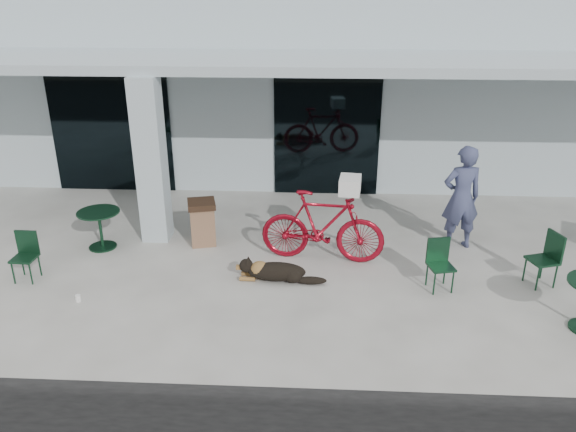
# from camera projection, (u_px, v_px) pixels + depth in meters

# --- Properties ---
(ground) EXTENTS (80.00, 80.00, 0.00)m
(ground) POSITION_uv_depth(u_px,v_px,m) (214.00, 301.00, 8.85)
(ground) COLOR beige
(ground) RESTS_ON ground
(building) EXTENTS (22.00, 7.00, 4.50)m
(building) POSITION_uv_depth(u_px,v_px,m) (262.00, 73.00, 15.80)
(building) COLOR #A8B9BE
(building) RESTS_ON ground
(storefront_glass_left) EXTENTS (2.80, 0.06, 2.70)m
(storefront_glass_left) POSITION_uv_depth(u_px,v_px,m) (112.00, 135.00, 13.06)
(storefront_glass_left) COLOR black
(storefront_glass_left) RESTS_ON ground
(storefront_glass_right) EXTENTS (2.40, 0.06, 2.70)m
(storefront_glass_right) POSITION_uv_depth(u_px,v_px,m) (327.00, 138.00, 12.82)
(storefront_glass_right) COLOR black
(storefront_glass_right) RESTS_ON ground
(column) EXTENTS (0.50, 0.50, 3.12)m
(column) POSITION_uv_depth(u_px,v_px,m) (151.00, 161.00, 10.43)
(column) COLOR #A8B9BE
(column) RESTS_ON ground
(overhang) EXTENTS (22.00, 2.80, 0.18)m
(overhang) POSITION_uv_depth(u_px,v_px,m) (237.00, 61.00, 10.92)
(overhang) COLOR #A8B9BE
(overhang) RESTS_ON column
(bicycle) EXTENTS (2.25, 0.87, 1.32)m
(bicycle) POSITION_uv_depth(u_px,v_px,m) (323.00, 226.00, 9.89)
(bicycle) COLOR maroon
(bicycle) RESTS_ON ground
(laundry_basket) EXTENTS (0.41, 0.51, 0.28)m
(laundry_basket) POSITION_uv_depth(u_px,v_px,m) (350.00, 185.00, 9.51)
(laundry_basket) COLOR white
(laundry_basket) RESTS_ON bicycle
(dog) EXTENTS (1.14, 0.43, 0.38)m
(dog) POSITION_uv_depth(u_px,v_px,m) (277.00, 271.00, 9.37)
(dog) COLOR black
(dog) RESTS_ON ground
(cup_near_dog) EXTENTS (0.11, 0.11, 0.11)m
(cup_near_dog) POSITION_uv_depth(u_px,v_px,m) (78.00, 298.00, 8.81)
(cup_near_dog) COLOR white
(cup_near_dog) RESTS_ON ground
(cafe_table_near) EXTENTS (0.99, 0.99, 0.73)m
(cafe_table_near) POSITION_uv_depth(u_px,v_px,m) (101.00, 230.00, 10.48)
(cafe_table_near) COLOR #133721
(cafe_table_near) RESTS_ON ground
(cafe_chair_near) EXTENTS (0.39, 0.42, 0.83)m
(cafe_chair_near) POSITION_uv_depth(u_px,v_px,m) (24.00, 257.00, 9.32)
(cafe_chair_near) COLOR #133721
(cafe_chair_near) RESTS_ON ground
(cafe_chair_far_a) EXTENTS (0.46, 0.49, 0.85)m
(cafe_chair_far_a) POSITION_uv_depth(u_px,v_px,m) (441.00, 266.00, 9.02)
(cafe_chair_far_a) COLOR #133721
(cafe_chair_far_a) RESTS_ON ground
(cafe_chair_far_b) EXTENTS (0.56, 0.53, 0.92)m
(cafe_chair_far_b) POSITION_uv_depth(u_px,v_px,m) (542.00, 260.00, 9.15)
(cafe_chair_far_b) COLOR #133721
(cafe_chair_far_b) RESTS_ON ground
(person) EXTENTS (0.79, 0.58, 1.97)m
(person) POSITION_uv_depth(u_px,v_px,m) (461.00, 198.00, 10.28)
(person) COLOR #3C4266
(person) RESTS_ON ground
(trash_receptacle) EXTENTS (0.61, 0.61, 0.86)m
(trash_receptacle) POSITION_uv_depth(u_px,v_px,m) (203.00, 222.00, 10.63)
(trash_receptacle) COLOR brown
(trash_receptacle) RESTS_ON ground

